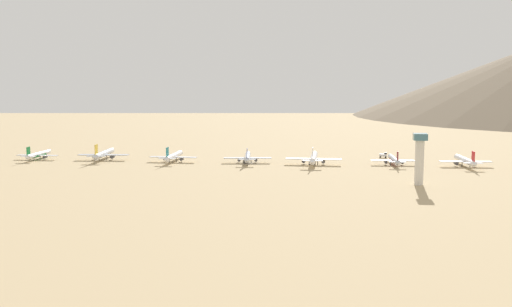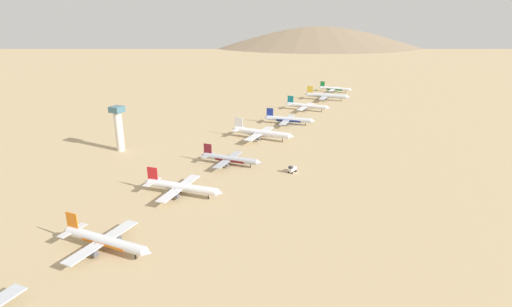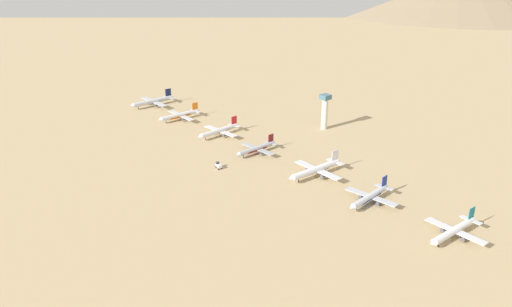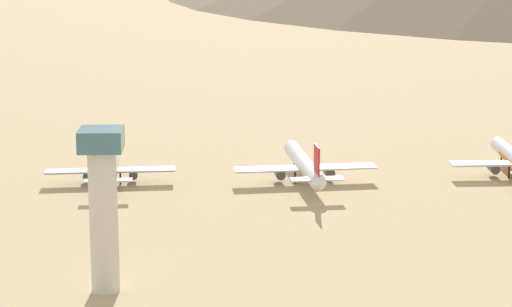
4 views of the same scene
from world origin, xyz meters
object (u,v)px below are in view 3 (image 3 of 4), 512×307
service_truck (218,165)px  control_tower (325,110)px  parked_jet_1 (180,115)px  parked_jet_4 (316,170)px  parked_jet_2 (220,131)px  parked_jet_3 (257,149)px  parked_jet_0 (153,101)px  parked_jet_6 (455,231)px  parked_jet_5 (370,197)px

service_truck → control_tower: size_ratio=0.20×
parked_jet_1 → parked_jet_4: parked_jet_4 is taller
parked_jet_2 → parked_jet_3: parked_jet_2 is taller
parked_jet_0 → control_tower: 159.74m
parked_jet_0 → parked_jet_6: bearing=91.7°
control_tower → parked_jet_1: bearing=-49.7°
parked_jet_3 → parked_jet_5: parked_jet_5 is taller
parked_jet_0 → parked_jet_6: size_ratio=1.10×
parked_jet_0 → service_truck: bearing=77.2°
parked_jet_1 → control_tower: size_ratio=1.46×
parked_jet_2 → parked_jet_4: 99.86m
control_tower → parked_jet_0: bearing=-61.5°
parked_jet_0 → parked_jet_1: parked_jet_0 is taller
service_truck → parked_jet_1: bearing=-107.9°
parked_jet_1 → parked_jet_3: size_ratio=1.08×
parked_jet_5 → parked_jet_6: size_ratio=0.99×
parked_jet_3 → service_truck: parked_jet_3 is taller
parked_jet_0 → service_truck: (34.24, 151.03, -2.32)m
parked_jet_3 → parked_jet_4: size_ratio=0.81×
parked_jet_3 → parked_jet_4: 54.01m
parked_jet_0 → parked_jet_5: size_ratio=1.11×
service_truck → parked_jet_3: bearing=-173.2°
parked_jet_1 → service_truck: (32.96, 102.35, -1.86)m
parked_jet_0 → parked_jet_3: size_ratio=1.20×
parked_jet_6 → parked_jet_1: bearing=-87.7°
parked_jet_4 → control_tower: control_tower is taller
service_truck → parked_jet_0: bearing=-102.8°
parked_jet_1 → parked_jet_3: (-3.06, 98.04, -0.31)m
parked_jet_3 → service_truck: (36.03, 4.31, -1.55)m
parked_jet_0 → parked_jet_2: bearing=91.3°
parked_jet_1 → parked_jet_4: 152.01m
parked_jet_6 → service_truck: size_ratio=7.45×
parked_jet_1 → parked_jet_2: (-3.59, 52.03, 0.11)m
parked_jet_3 → control_tower: control_tower is taller
parked_jet_1 → parked_jet_5: size_ratio=1.01×
parked_jet_0 → control_tower: control_tower is taller
parked_jet_5 → parked_jet_4: bearing=-92.4°
parked_jet_3 → control_tower: (-74.26, -6.71, 12.14)m
parked_jet_0 → parked_jet_4: size_ratio=0.97×
parked_jet_3 → service_truck: 36.32m
parked_jet_5 → control_tower: (-70.66, -106.17, 11.87)m
parked_jet_4 → control_tower: 92.23m
parked_jet_1 → parked_jet_3: 98.09m
parked_jet_1 → parked_jet_4: bearing=93.2°
parked_jet_6 → control_tower: (-67.23, -158.04, 11.76)m
parked_jet_0 → control_tower: (-76.04, 140.01, 11.38)m
parked_jet_6 → service_truck: bearing=-73.7°
parked_jet_1 → parked_jet_6: 249.58m
parked_jet_1 → service_truck: parked_jet_1 is taller
parked_jet_3 → parked_jet_4: parked_jet_4 is taller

